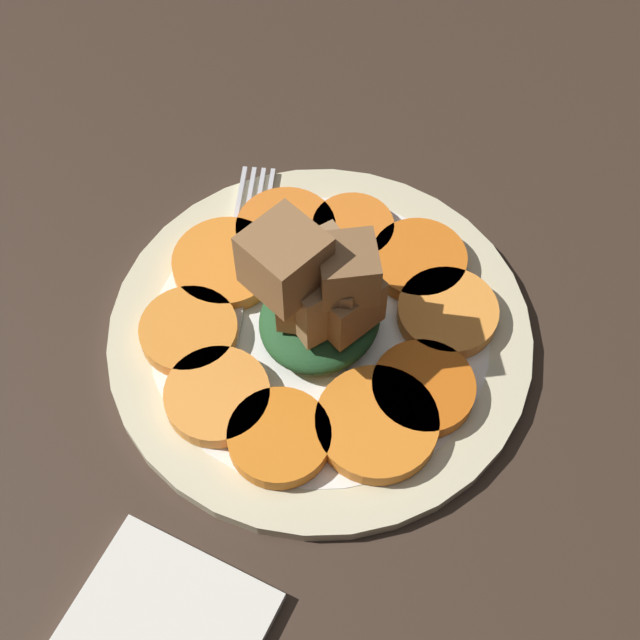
% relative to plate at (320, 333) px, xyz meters
% --- Properties ---
extents(table_slab, '(1.20, 1.20, 0.02)m').
position_rel_plate_xyz_m(table_slab, '(0.00, 0.00, -0.02)').
color(table_slab, '#38281E').
rests_on(table_slab, ground).
extents(plate, '(0.27, 0.27, 0.01)m').
position_rel_plate_xyz_m(plate, '(0.00, 0.00, 0.00)').
color(plate, beige).
rests_on(plate, table_slab).
extents(carrot_slice_0, '(0.06, 0.06, 0.01)m').
position_rel_plate_xyz_m(carrot_slice_0, '(-0.07, 0.04, 0.01)').
color(carrot_slice_0, orange).
rests_on(carrot_slice_0, plate).
extents(carrot_slice_1, '(0.05, 0.05, 0.01)m').
position_rel_plate_xyz_m(carrot_slice_1, '(-0.08, -0.01, 0.01)').
color(carrot_slice_1, orange).
rests_on(carrot_slice_1, plate).
extents(carrot_slice_2, '(0.07, 0.07, 0.01)m').
position_rel_plate_xyz_m(carrot_slice_2, '(-0.06, -0.05, 0.01)').
color(carrot_slice_2, orange).
rests_on(carrot_slice_2, plate).
extents(carrot_slice_3, '(0.07, 0.07, 0.01)m').
position_rel_plate_xyz_m(carrot_slice_3, '(-0.01, -0.08, 0.01)').
color(carrot_slice_3, orange).
rests_on(carrot_slice_3, plate).
extents(carrot_slice_4, '(0.06, 0.06, 0.01)m').
position_rel_plate_xyz_m(carrot_slice_4, '(0.04, -0.07, 0.01)').
color(carrot_slice_4, orange).
rests_on(carrot_slice_4, plate).
extents(carrot_slice_5, '(0.06, 0.06, 0.01)m').
position_rel_plate_xyz_m(carrot_slice_5, '(0.07, -0.03, 0.01)').
color(carrot_slice_5, orange).
rests_on(carrot_slice_5, plate).
extents(carrot_slice_6, '(0.06, 0.06, 0.01)m').
position_rel_plate_xyz_m(carrot_slice_6, '(0.08, 0.01, 0.01)').
color(carrot_slice_6, orange).
rests_on(carrot_slice_6, plate).
extents(carrot_slice_7, '(0.07, 0.07, 0.01)m').
position_rel_plate_xyz_m(carrot_slice_7, '(0.05, 0.06, 0.01)').
color(carrot_slice_7, orange).
rests_on(carrot_slice_7, plate).
extents(carrot_slice_8, '(0.06, 0.06, 0.01)m').
position_rel_plate_xyz_m(carrot_slice_8, '(0.01, 0.08, 0.01)').
color(carrot_slice_8, '#D66114').
rests_on(carrot_slice_8, plate).
extents(carrot_slice_9, '(0.06, 0.06, 0.01)m').
position_rel_plate_xyz_m(carrot_slice_9, '(-0.04, 0.07, 0.01)').
color(carrot_slice_9, orange).
rests_on(carrot_slice_9, plate).
extents(center_pile, '(0.08, 0.08, 0.10)m').
position_rel_plate_xyz_m(center_pile, '(0.00, 0.00, 0.05)').
color(center_pile, '#235128').
rests_on(center_pile, plate).
extents(fork, '(0.17, 0.08, 0.00)m').
position_rel_plate_xyz_m(fork, '(-0.02, -0.07, 0.01)').
color(fork, silver).
rests_on(fork, plate).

